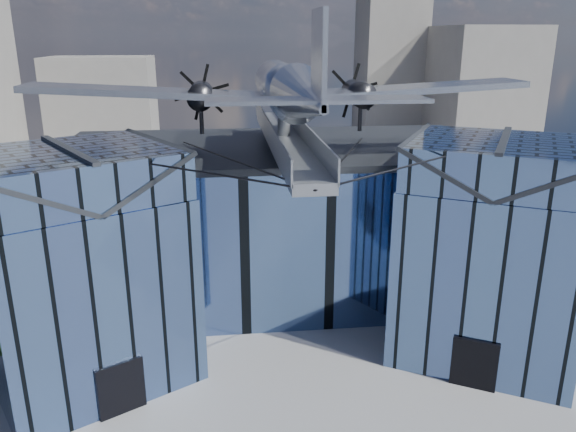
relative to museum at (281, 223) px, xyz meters
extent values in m
plane|color=gray|center=(0.00, -5.82, -5.54)|extent=(120.00, 120.00, 0.00)
cube|color=#4B6799|center=(0.00, 3.18, -0.79)|extent=(28.00, 14.00, 9.50)
cube|color=#272A2F|center=(0.00, 3.18, 4.16)|extent=(28.00, 14.00, 0.40)
cube|color=#4B6799|center=(-10.50, -6.82, -0.79)|extent=(11.79, 11.43, 9.50)
cube|color=#4B6799|center=(-10.50, -6.82, 5.06)|extent=(11.56, 11.20, 2.20)
cube|color=#272A2F|center=(-12.45, -7.94, 5.06)|extent=(7.98, 9.23, 2.40)
cube|color=#272A2F|center=(-8.55, -5.69, 5.06)|extent=(7.98, 9.23, 2.40)
cube|color=#272A2F|center=(-10.50, -6.82, 6.21)|extent=(4.30, 7.10, 0.18)
cube|color=black|center=(-8.48, -10.33, -4.24)|extent=(2.03, 1.32, 2.60)
cube|color=black|center=(-6.60, -4.57, -0.79)|extent=(0.34, 0.34, 9.50)
cube|color=#4B6799|center=(10.50, -6.82, -0.79)|extent=(11.79, 11.43, 9.50)
cube|color=#4B6799|center=(10.50, -6.82, 5.06)|extent=(11.56, 11.20, 2.20)
cube|color=#272A2F|center=(8.55, -5.69, 5.06)|extent=(7.98, 9.23, 2.40)
cube|color=#272A2F|center=(12.45, -7.94, 5.06)|extent=(7.98, 9.23, 2.40)
cube|color=#272A2F|center=(10.50, -6.82, 6.21)|extent=(4.30, 7.10, 0.18)
cube|color=black|center=(8.48, -10.33, -4.24)|extent=(2.03, 1.32, 2.60)
cube|color=black|center=(6.60, -4.57, -0.79)|extent=(0.34, 0.34, 9.50)
cube|color=gray|center=(0.00, -2.32, 5.56)|extent=(1.80, 21.00, 0.50)
cube|color=gray|center=(-0.90, -2.32, 6.21)|extent=(0.08, 21.00, 1.10)
cube|color=gray|center=(0.90, -2.32, 6.21)|extent=(0.08, 21.00, 1.10)
cylinder|color=gray|center=(0.00, 7.18, 4.89)|extent=(0.44, 0.44, 1.35)
cylinder|color=gray|center=(0.00, 1.18, 4.89)|extent=(0.44, 0.44, 1.35)
cylinder|color=gray|center=(0.00, -2.82, 4.89)|extent=(0.44, 0.44, 1.35)
cylinder|color=gray|center=(0.00, -1.82, 6.51)|extent=(0.70, 0.70, 1.40)
cylinder|color=black|center=(-5.25, -9.82, 5.86)|extent=(10.55, 6.08, 0.69)
cylinder|color=black|center=(5.25, -9.82, 5.86)|extent=(10.55, 6.08, 0.69)
cylinder|color=black|center=(-3.00, -4.32, 5.01)|extent=(6.09, 17.04, 1.19)
cylinder|color=black|center=(3.00, -4.32, 5.01)|extent=(6.09, 17.04, 1.19)
cylinder|color=#ACB0B9|center=(0.00, -1.82, 8.46)|extent=(2.50, 11.00, 2.50)
sphere|color=#ACB0B9|center=(0.00, 3.68, 8.46)|extent=(2.50, 2.50, 2.50)
cube|color=black|center=(0.00, 2.68, 9.15)|extent=(1.60, 1.40, 0.50)
cone|color=#ACB0B9|center=(0.00, -10.82, 8.76)|extent=(2.50, 7.00, 2.50)
cube|color=#ACB0B9|center=(0.00, -13.12, 10.36)|extent=(0.18, 2.40, 3.40)
cube|color=#ACB0B9|center=(0.00, -13.02, 8.96)|extent=(8.00, 1.80, 0.14)
cube|color=#ACB0B9|center=(-7.00, -0.82, 8.16)|extent=(14.00, 3.20, 1.08)
cylinder|color=black|center=(-4.60, -0.22, 7.91)|extent=(1.44, 3.20, 1.44)
cone|color=black|center=(-4.60, 1.58, 7.91)|extent=(0.70, 0.70, 0.70)
cube|color=black|center=(-4.60, 1.73, 7.91)|extent=(1.05, 0.06, 3.33)
cube|color=black|center=(-4.60, 1.73, 7.91)|extent=(2.53, 0.06, 2.53)
cube|color=black|center=(-4.60, 1.73, 7.91)|extent=(3.33, 0.06, 1.05)
cylinder|color=black|center=(-4.60, -0.82, 6.69)|extent=(0.24, 0.24, 1.75)
cube|color=#ACB0B9|center=(7.00, -0.82, 8.16)|extent=(14.00, 3.20, 1.08)
cylinder|color=black|center=(4.60, -0.22, 7.91)|extent=(1.44, 3.20, 1.44)
cone|color=black|center=(4.60, 1.58, 7.91)|extent=(0.70, 0.70, 0.70)
cube|color=black|center=(4.60, 1.73, 7.91)|extent=(1.05, 0.06, 3.33)
cube|color=black|center=(4.60, 1.73, 7.91)|extent=(2.53, 0.06, 2.53)
cube|color=black|center=(4.60, 1.73, 7.91)|extent=(3.33, 0.06, 1.05)
cylinder|color=black|center=(4.60, -0.82, 6.69)|extent=(0.24, 0.24, 1.75)
cube|color=gray|center=(32.00, 42.18, 3.46)|extent=(12.00, 14.00, 18.00)
cube|color=gray|center=(-20.00, 49.18, 1.46)|extent=(14.00, 10.00, 14.00)
cube|color=gray|center=(22.00, 52.18, 7.46)|extent=(9.00, 9.00, 26.00)
cylinder|color=black|center=(24.90, 8.59, -4.17)|extent=(0.45, 0.45, 2.73)
sphere|color=#274B1A|center=(24.90, 8.59, -1.73)|extent=(4.27, 4.27, 3.58)
camera|label=1|loc=(-3.42, -33.13, 11.15)|focal=35.00mm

